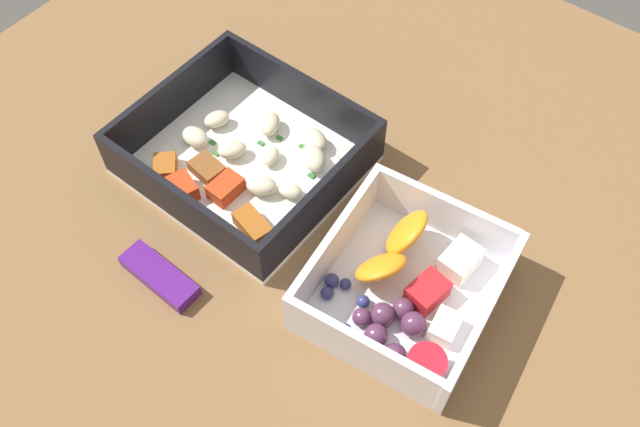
% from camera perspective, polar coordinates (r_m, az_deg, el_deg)
% --- Properties ---
extents(table_surface, '(0.80, 0.80, 0.02)m').
position_cam_1_polar(table_surface, '(0.59, -1.28, -1.33)').
color(table_surface, brown).
rests_on(table_surface, ground).
extents(pasta_container, '(0.19, 0.17, 0.05)m').
position_cam_1_polar(pasta_container, '(0.61, -6.23, 4.72)').
color(pasta_container, white).
rests_on(pasta_container, table_surface).
extents(fruit_bowl, '(0.15, 0.16, 0.05)m').
position_cam_1_polar(fruit_bowl, '(0.53, 7.22, -6.20)').
color(fruit_bowl, white).
rests_on(fruit_bowl, table_surface).
extents(candy_bar, '(0.07, 0.03, 0.01)m').
position_cam_1_polar(candy_bar, '(0.56, -13.25, -5.09)').
color(candy_bar, '#51197A').
rests_on(candy_bar, table_surface).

